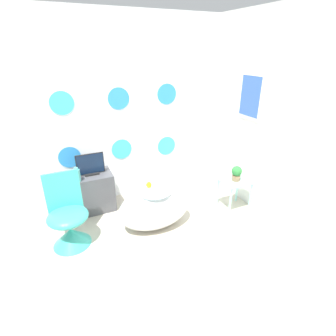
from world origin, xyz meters
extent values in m
plane|color=#BCB29E|center=(0.00, 0.00, 0.00)|extent=(12.00, 12.00, 0.00)
cube|color=white|center=(0.00, 1.91, 1.30)|extent=(4.21, 0.04, 2.60)
cylinder|color=#2D8CE0|center=(-0.73, 1.88, 0.76)|extent=(0.30, 0.01, 0.30)
cylinder|color=#3DC6D6|center=(0.01, 1.88, 0.76)|extent=(0.30, 0.01, 0.30)
cylinder|color=#3DC6D6|center=(0.75, 1.88, 0.70)|extent=(0.30, 0.01, 0.30)
cylinder|color=#3DC6D6|center=(-0.71, 1.88, 1.50)|extent=(0.30, 0.01, 0.30)
cylinder|color=#2D8CE0|center=(0.02, 1.88, 1.50)|extent=(0.30, 0.01, 0.30)
cylinder|color=#2D8CE0|center=(0.75, 1.88, 1.51)|extent=(0.30, 0.01, 0.30)
cube|color=silver|center=(1.62, 0.94, 1.30)|extent=(0.04, 2.89, 2.60)
cube|color=white|center=(1.59, 1.04, 1.55)|extent=(0.02, 0.44, 0.60)
cube|color=#3359B2|center=(1.58, 1.04, 1.55)|extent=(0.01, 0.36, 0.52)
ellipsoid|color=white|center=(0.13, 0.91, 0.28)|extent=(0.94, 0.54, 0.55)
cylinder|color=#B2DBEA|center=(0.13, 0.91, 0.53)|extent=(0.44, 0.44, 0.01)
sphere|color=yellow|center=(0.09, 0.97, 0.59)|extent=(0.07, 0.07, 0.07)
sphere|color=yellow|center=(0.09, 0.96, 0.61)|extent=(0.04, 0.04, 0.04)
cone|color=orange|center=(0.09, 0.94, 0.61)|extent=(0.02, 0.02, 0.02)
cone|color=#38B2A3|center=(-0.90, 1.00, 0.11)|extent=(0.44, 0.44, 0.21)
ellipsoid|color=#38B2A3|center=(-0.90, 1.00, 0.39)|extent=(0.46, 0.46, 0.16)
cube|color=#38B2A3|center=(-0.90, 1.17, 0.62)|extent=(0.39, 0.10, 0.48)
cube|color=#4C4C51|center=(-0.49, 1.66, 0.28)|extent=(0.52, 0.40, 0.55)
cube|color=white|center=(-0.49, 1.46, 0.38)|extent=(0.45, 0.01, 0.15)
cube|color=black|center=(-0.49, 1.66, 0.56)|extent=(0.19, 0.12, 0.02)
cube|color=black|center=(-0.49, 1.66, 0.71)|extent=(0.37, 0.01, 0.29)
cube|color=#0F1E38|center=(-0.49, 1.65, 0.71)|extent=(0.35, 0.01, 0.27)
cylinder|color=#51B2AD|center=(-0.70, 1.52, 0.63)|extent=(0.09, 0.09, 0.16)
cylinder|color=#51B2AD|center=(-0.70, 1.52, 0.73)|extent=(0.05, 0.05, 0.03)
cube|color=#99E0D8|center=(1.32, 0.82, 0.45)|extent=(0.40, 0.34, 0.02)
cylinder|color=#99E0D8|center=(1.14, 0.67, 0.22)|extent=(0.03, 0.03, 0.43)
cylinder|color=#99E0D8|center=(1.49, 0.67, 0.22)|extent=(0.03, 0.03, 0.43)
cylinder|color=#99E0D8|center=(1.14, 0.96, 0.22)|extent=(0.03, 0.03, 0.43)
cylinder|color=#99E0D8|center=(1.49, 0.96, 0.22)|extent=(0.03, 0.03, 0.43)
cylinder|color=#8C6B4C|center=(1.32, 0.82, 0.50)|extent=(0.12, 0.12, 0.08)
sphere|color=#2D7A38|center=(1.32, 0.82, 0.60)|extent=(0.14, 0.14, 0.14)
camera|label=1|loc=(-0.90, -1.73, 2.13)|focal=28.00mm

